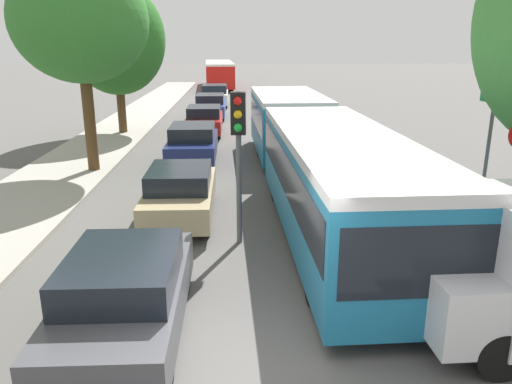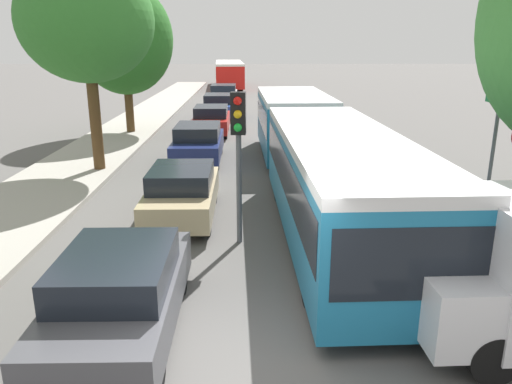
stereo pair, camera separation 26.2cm
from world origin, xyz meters
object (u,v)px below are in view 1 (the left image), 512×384
at_px(articulated_bus, 311,147).
at_px(city_bus_rear, 219,73).
at_px(queued_car_navy, 193,143).
at_px(queued_car_blue, 210,106).
at_px(queued_car_red, 204,120).
at_px(queued_car_tan, 181,193).
at_px(queued_car_graphite, 125,295).
at_px(direction_sign_post, 493,114).
at_px(queued_car_white, 215,95).
at_px(traffic_light, 238,135).
at_px(tree_left_far, 116,42).
at_px(tree_left_mid, 81,24).

bearing_deg(articulated_bus, city_bus_rear, -175.81).
distance_m(queued_car_navy, queued_car_blue, 11.39).
bearing_deg(queued_car_red, queued_car_tan, -179.71).
relative_size(queued_car_graphite, direction_sign_post, 1.13).
bearing_deg(queued_car_white, traffic_light, -176.77).
relative_size(city_bus_rear, traffic_light, 3.45).
height_order(queued_car_tan, tree_left_far, tree_left_far).
bearing_deg(traffic_light, queued_car_navy, -164.46).
height_order(articulated_bus, traffic_light, traffic_light).
distance_m(queued_car_tan, queued_car_red, 12.31).
height_order(queued_car_blue, queued_car_white, queued_car_white).
distance_m(articulated_bus, queued_car_graphite, 8.50).
bearing_deg(tree_left_mid, queued_car_red, 65.92).
xyz_separation_m(queued_car_navy, traffic_light, (1.70, -8.07, 1.77)).
distance_m(queued_car_graphite, direction_sign_post, 10.89).
height_order(city_bus_rear, queued_car_graphite, city_bus_rear).
bearing_deg(queued_car_red, city_bus_rear, -0.10).
distance_m(articulated_bus, city_bus_rear, 37.07).
bearing_deg(city_bus_rear, tree_left_mid, 171.30).
bearing_deg(tree_left_far, queued_car_graphite, -77.62).
height_order(queued_car_navy, tree_left_mid, tree_left_mid).
height_order(direction_sign_post, tree_left_far, tree_left_far).
bearing_deg(queued_car_navy, direction_sign_post, -122.78).
distance_m(city_bus_rear, queued_car_navy, 32.57).
bearing_deg(queued_car_red, queued_car_graphite, 179.25).
xyz_separation_m(articulated_bus, queued_car_blue, (-3.75, 15.69, -0.71)).
height_order(city_bus_rear, queued_car_tan, city_bus_rear).
distance_m(city_bus_rear, queued_car_tan, 38.95).
distance_m(city_bus_rear, queued_car_white, 15.33).
xyz_separation_m(queued_car_tan, queued_car_red, (-0.13, 12.30, 0.02)).
bearing_deg(queued_car_blue, traffic_light, -175.63).
bearing_deg(queued_car_tan, articulated_bus, -60.68).
bearing_deg(tree_left_mid, queued_car_blue, 75.33).
bearing_deg(traffic_light, articulated_bus, 153.92).
distance_m(queued_car_tan, direction_sign_post, 8.64).
relative_size(queued_car_graphite, traffic_light, 1.20).
height_order(queued_car_red, traffic_light, traffic_light).
relative_size(articulated_bus, city_bus_rear, 1.43).
distance_m(queued_car_tan, traffic_light, 2.90).
distance_m(queued_car_graphite, tree_left_far, 18.58).
bearing_deg(queued_car_blue, tree_left_far, 142.73).
bearing_deg(articulated_bus, queued_car_white, -172.02).
distance_m(queued_car_blue, direction_sign_post, 18.96).
distance_m(articulated_bus, traffic_light, 4.48).
bearing_deg(city_bus_rear, queued_car_white, 177.36).
bearing_deg(city_bus_rear, traffic_light, 179.19).
height_order(queued_car_white, tree_left_mid, tree_left_mid).
bearing_deg(queued_car_graphite, tree_left_far, 12.07).
bearing_deg(city_bus_rear, queued_car_blue, 177.12).
relative_size(tree_left_mid, tree_left_far, 0.99).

